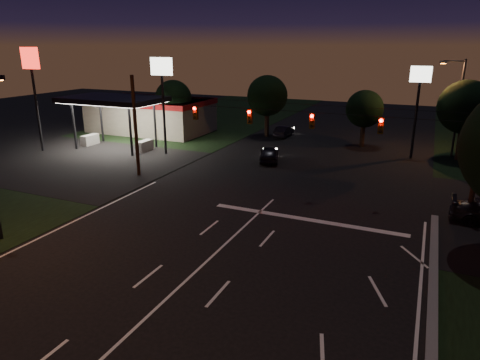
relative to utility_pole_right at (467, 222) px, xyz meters
The scene contains 17 objects.
ground 19.21m from the utility_pole_right, 128.66° to the right, with size 140.00×140.00×0.00m, color black.
cross_street_left 32.02m from the utility_pole_right, behind, with size 20.00×16.00×0.02m, color black.
stop_bar 9.66m from the utility_pole_right, 158.75° to the right, with size 12.00×0.50×0.01m, color silver.
utility_pole_right is the anchor object (origin of this frame).
utility_pole_left 24.00m from the utility_pole_right, behind, with size 0.28×0.28×8.00m, color black.
signal_span 13.20m from the utility_pole_right, behind, with size 24.00×0.40×1.56m.
gas_station 37.27m from the utility_pole_right, 155.56° to the left, with size 14.20×16.10×5.25m.
pole_sign_left_near 27.82m from the utility_pole_right, 164.93° to the left, with size 2.20×0.30×9.10m.
pole_sign_left_far 38.87m from the utility_pole_right, behind, with size 2.00×0.30×10.00m.
pole_sign_right 16.73m from the utility_pole_right, 104.93° to the left, with size 1.80×0.30×8.40m.
street_light_right_far 17.81m from the utility_pole_right, 92.57° to the left, with size 2.20×0.35×9.00m.
tree_far_a 33.84m from the utility_pole_right, 153.24° to the left, with size 4.20×4.20×6.42m.
tree_far_b 28.04m from the utility_pole_right, 136.25° to the left, with size 4.60×4.60×6.98m.
tree_far_c 20.58m from the utility_pole_right, 116.39° to the left, with size 3.80×3.80×5.86m.
tree_far_d 16.84m from the utility_pole_right, 89.92° to the left, with size 4.80×4.80×7.30m.
car_oncoming_a 17.92m from the utility_pole_right, 151.87° to the left, with size 1.65×4.11×1.40m, color black.
car_oncoming_b 26.75m from the utility_pole_right, 132.69° to the left, with size 1.32×3.78×1.24m, color black.
Camera 1 is at (9.14, -12.22, 10.14)m, focal length 32.00 mm.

